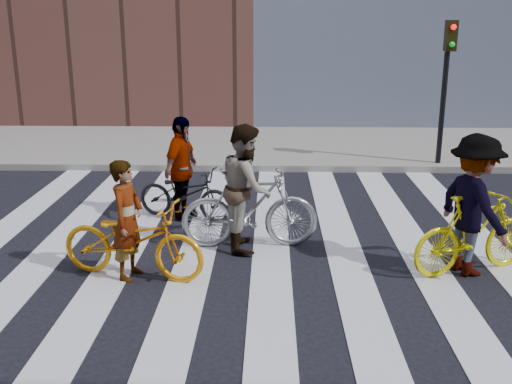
{
  "coord_description": "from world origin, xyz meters",
  "views": [
    {
      "loc": [
        0.53,
        -8.17,
        3.38
      ],
      "look_at": [
        0.32,
        0.3,
        0.9
      ],
      "focal_mm": 42.0,
      "sensor_mm": 36.0,
      "label": 1
    }
  ],
  "objects_px": {
    "bike_dark_rear": "(185,194)",
    "rider_left": "(127,220)",
    "bike_yellow_right": "(474,234)",
    "bike_silver_mid": "(250,208)",
    "traffic_signal": "(447,69)",
    "rider_mid": "(246,187)",
    "rider_rear": "(181,169)",
    "bike_yellow_left": "(132,240)",
    "rider_right": "(473,205)"
  },
  "relations": [
    {
      "from": "bike_yellow_right",
      "to": "rider_mid",
      "type": "distance_m",
      "value": 3.27
    },
    {
      "from": "rider_rear",
      "to": "bike_yellow_right",
      "type": "bearing_deg",
      "value": -98.89
    },
    {
      "from": "bike_yellow_left",
      "to": "rider_rear",
      "type": "distance_m",
      "value": 2.49
    },
    {
      "from": "traffic_signal",
      "to": "rider_left",
      "type": "height_order",
      "value": "traffic_signal"
    },
    {
      "from": "traffic_signal",
      "to": "rider_left",
      "type": "distance_m",
      "value": 8.49
    },
    {
      "from": "bike_yellow_left",
      "to": "bike_yellow_right",
      "type": "xyz_separation_m",
      "value": [
        4.6,
        0.27,
        0.03
      ]
    },
    {
      "from": "traffic_signal",
      "to": "bike_dark_rear",
      "type": "bearing_deg",
      "value": -145.84
    },
    {
      "from": "traffic_signal",
      "to": "bike_yellow_right",
      "type": "distance_m",
      "value": 6.15
    },
    {
      "from": "bike_dark_rear",
      "to": "rider_rear",
      "type": "relative_size",
      "value": 0.97
    },
    {
      "from": "rider_left",
      "to": "traffic_signal",
      "type": "bearing_deg",
      "value": -30.29
    },
    {
      "from": "bike_yellow_left",
      "to": "bike_yellow_right",
      "type": "relative_size",
      "value": 1.08
    },
    {
      "from": "rider_left",
      "to": "rider_mid",
      "type": "xyz_separation_m",
      "value": [
        1.52,
        1.14,
        0.14
      ]
    },
    {
      "from": "bike_dark_rear",
      "to": "rider_mid",
      "type": "xyz_separation_m",
      "value": [
        1.11,
        -1.3,
        0.49
      ]
    },
    {
      "from": "bike_yellow_left",
      "to": "bike_silver_mid",
      "type": "relative_size",
      "value": 0.97
    },
    {
      "from": "rider_mid",
      "to": "rider_rear",
      "type": "height_order",
      "value": "rider_mid"
    },
    {
      "from": "traffic_signal",
      "to": "rider_mid",
      "type": "distance_m",
      "value": 6.63
    },
    {
      "from": "bike_yellow_left",
      "to": "rider_left",
      "type": "xyz_separation_m",
      "value": [
        -0.05,
        0.0,
        0.28
      ]
    },
    {
      "from": "traffic_signal",
      "to": "bike_yellow_left",
      "type": "xyz_separation_m",
      "value": [
        -5.7,
        -6.06,
        -1.75
      ]
    },
    {
      "from": "bike_yellow_right",
      "to": "bike_dark_rear",
      "type": "xyz_separation_m",
      "value": [
        -4.24,
        2.17,
        -0.1
      ]
    },
    {
      "from": "bike_silver_mid",
      "to": "bike_yellow_left",
      "type": "bearing_deg",
      "value": 122.68
    },
    {
      "from": "bike_dark_rear",
      "to": "traffic_signal",
      "type": "bearing_deg",
      "value": -37.85
    },
    {
      "from": "traffic_signal",
      "to": "rider_left",
      "type": "bearing_deg",
      "value": -133.48
    },
    {
      "from": "bike_dark_rear",
      "to": "rider_left",
      "type": "bearing_deg",
      "value": -171.58
    },
    {
      "from": "rider_right",
      "to": "bike_silver_mid",
      "type": "bearing_deg",
      "value": 53.6
    },
    {
      "from": "bike_yellow_right",
      "to": "rider_rear",
      "type": "bearing_deg",
      "value": 42.75
    },
    {
      "from": "traffic_signal",
      "to": "rider_rear",
      "type": "xyz_separation_m",
      "value": [
        -5.39,
        -3.62,
        -1.38
      ]
    },
    {
      "from": "bike_yellow_left",
      "to": "bike_yellow_right",
      "type": "height_order",
      "value": "bike_yellow_right"
    },
    {
      "from": "bike_dark_rear",
      "to": "bike_yellow_right",
      "type": "bearing_deg",
      "value": -99.16
    },
    {
      "from": "rider_mid",
      "to": "rider_rear",
      "type": "distance_m",
      "value": 1.75
    },
    {
      "from": "bike_yellow_left",
      "to": "rider_mid",
      "type": "relative_size",
      "value": 1.06
    },
    {
      "from": "bike_silver_mid",
      "to": "bike_dark_rear",
      "type": "xyz_separation_m",
      "value": [
        -1.16,
        1.3,
        -0.16
      ]
    },
    {
      "from": "bike_silver_mid",
      "to": "rider_mid",
      "type": "xyz_separation_m",
      "value": [
        -0.05,
        0.0,
        0.33
      ]
    },
    {
      "from": "bike_yellow_right",
      "to": "rider_right",
      "type": "height_order",
      "value": "rider_right"
    },
    {
      "from": "rider_left",
      "to": "rider_right",
      "type": "distance_m",
      "value": 4.61
    },
    {
      "from": "traffic_signal",
      "to": "rider_mid",
      "type": "bearing_deg",
      "value": -130.63
    },
    {
      "from": "bike_silver_mid",
      "to": "bike_yellow_right",
      "type": "height_order",
      "value": "bike_silver_mid"
    },
    {
      "from": "traffic_signal",
      "to": "rider_left",
      "type": "xyz_separation_m",
      "value": [
        -5.75,
        -6.06,
        -1.47
      ]
    },
    {
      "from": "bike_yellow_right",
      "to": "rider_left",
      "type": "height_order",
      "value": "rider_left"
    },
    {
      "from": "rider_left",
      "to": "rider_right",
      "type": "height_order",
      "value": "rider_right"
    },
    {
      "from": "bike_yellow_left",
      "to": "rider_right",
      "type": "relative_size",
      "value": 1.04
    },
    {
      "from": "bike_yellow_left",
      "to": "bike_dark_rear",
      "type": "distance_m",
      "value": 2.47
    },
    {
      "from": "traffic_signal",
      "to": "bike_dark_rear",
      "type": "distance_m",
      "value": 6.71
    },
    {
      "from": "rider_mid",
      "to": "rider_left",
      "type": "bearing_deg",
      "value": 122.68
    },
    {
      "from": "bike_yellow_right",
      "to": "rider_rear",
      "type": "relative_size",
      "value": 1.04
    },
    {
      "from": "rider_mid",
      "to": "rider_rear",
      "type": "bearing_deg",
      "value": 37.63
    },
    {
      "from": "rider_left",
      "to": "bike_dark_rear",
      "type": "bearing_deg",
      "value": 3.62
    },
    {
      "from": "traffic_signal",
      "to": "rider_right",
      "type": "relative_size",
      "value": 1.72
    },
    {
      "from": "bike_yellow_left",
      "to": "bike_dark_rear",
      "type": "xyz_separation_m",
      "value": [
        0.36,
        2.44,
        -0.07
      ]
    },
    {
      "from": "rider_mid",
      "to": "traffic_signal",
      "type": "bearing_deg",
      "value": -44.69
    },
    {
      "from": "bike_yellow_right",
      "to": "rider_right",
      "type": "xyz_separation_m",
      "value": [
        -0.05,
        0.0,
        0.4
      ]
    }
  ]
}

